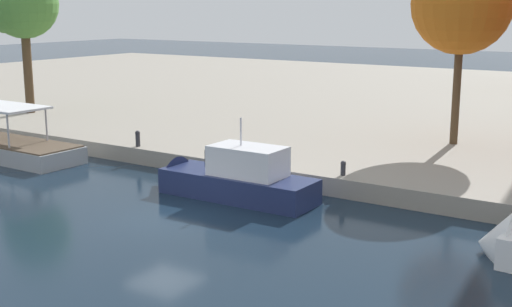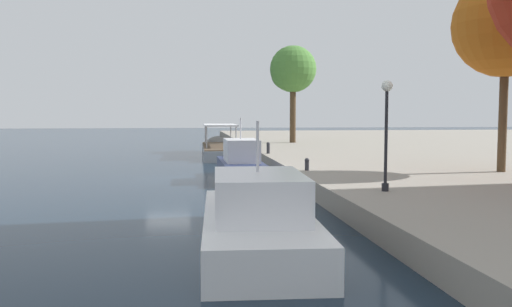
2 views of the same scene
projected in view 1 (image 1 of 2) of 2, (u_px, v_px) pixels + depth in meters
The scene contains 7 objects.
ground_plane at pixel (164, 221), 26.30m from camera, with size 220.00×220.00×0.00m, color #142333.
dock_promenade at pixel (449, 105), 53.99m from camera, with size 120.00×55.00×0.84m, color gray.
motor_yacht_1 at pixel (228, 181), 29.48m from camera, with size 7.95×2.32×4.21m.
mooring_bollard_0 at pixel (343, 168), 29.80m from camera, with size 0.24×0.24×0.65m.
mooring_bollard_1 at pixel (138, 138), 35.94m from camera, with size 0.26×0.26×0.84m.
tree_1 at pixel (464, 2), 35.18m from camera, with size 5.19×5.19×9.92m.
tree_2 at pixel (20, 6), 46.20m from camera, with size 5.01×4.66×9.71m.
Camera 1 is at (16.82, -19.07, 8.04)m, focal length 48.16 mm.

